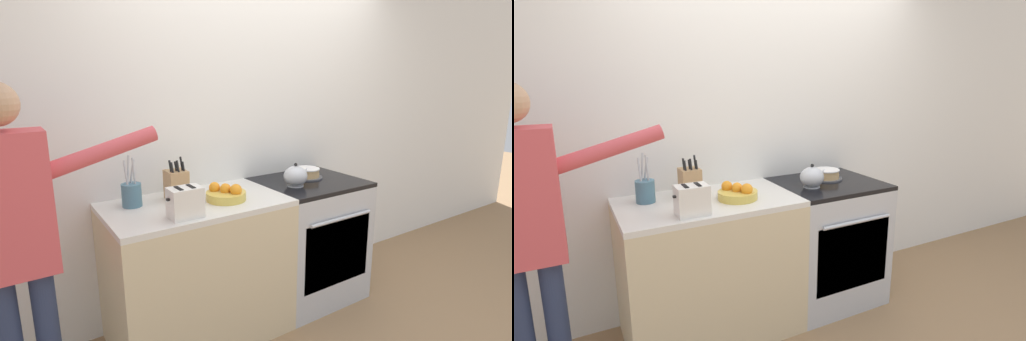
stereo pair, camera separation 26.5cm
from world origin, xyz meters
TOP-DOWN VIEW (x-y plane):
  - ground_plane at (0.00, 0.00)m, footprint 16.00×16.00m
  - wall_back at (0.00, 0.68)m, footprint 8.00×0.04m
  - counter_cabinet at (-0.65, 0.33)m, footprint 1.11×0.66m
  - stove_range at (0.28, 0.33)m, footprint 0.74×0.69m
  - layer_cake at (0.32, 0.40)m, footprint 0.24×0.24m
  - tea_kettle at (0.10, 0.27)m, footprint 0.21×0.17m
  - knife_block at (-0.72, 0.45)m, footprint 0.12×0.14m
  - utensil_crock at (-1.01, 0.46)m, footprint 0.12×0.12m
  - fruit_bowl at (-0.48, 0.26)m, footprint 0.25×0.25m
  - toaster at (-0.82, 0.11)m, footprint 0.20×0.13m
  - person_baker at (-1.62, 0.16)m, footprint 0.94×0.20m

SIDE VIEW (x-z plane):
  - ground_plane at x=0.00m, z-range 0.00..0.00m
  - counter_cabinet at x=-0.65m, z-range 0.00..0.93m
  - stove_range at x=0.28m, z-range 0.00..0.93m
  - layer_cake at x=0.32m, z-range 0.93..1.00m
  - fruit_bowl at x=-0.48m, z-range 0.91..1.02m
  - tea_kettle at x=0.10m, z-range 0.92..1.08m
  - person_baker at x=-1.62m, z-range 0.17..1.84m
  - utensil_crock at x=-1.01m, z-range 0.85..1.16m
  - toaster at x=-0.82m, z-range 0.93..1.10m
  - knife_block at x=-0.72m, z-range 0.89..1.16m
  - wall_back at x=0.00m, z-range 0.00..2.60m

